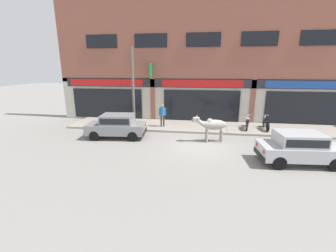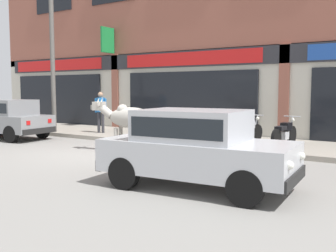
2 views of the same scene
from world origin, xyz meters
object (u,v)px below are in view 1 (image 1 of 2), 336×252
Objects in this scene: cow at (213,125)px; pedestrian at (162,113)px; motorcycle_1 at (266,124)px; utility_pole at (133,89)px; car_1 at (117,125)px; motorcycle_0 at (247,123)px; car_0 at (299,147)px.

pedestrian is (-3.39, 2.46, 0.12)m from cow.
utility_pole is at bearing -173.13° from motorcycle_1.
car_1 is (-5.83, -0.06, -0.19)m from cow.
pedestrian is at bearing 45.96° from car_1.
car_1 is at bearing -134.04° from pedestrian.
car_0 is at bearing -77.19° from motorcycle_0.
car_1 is 9.98m from motorcycle_1.
car_0 reaches higher than motorcycle_0.
utility_pole reaches higher than pedestrian.
car_0 is 2.07× the size of motorcycle_0.
utility_pole is (-8.97, 4.32, 2.03)m from car_0.
pedestrian is (2.43, 2.52, 0.31)m from car_1.
pedestrian is (-7.12, -0.35, 0.60)m from motorcycle_1.
cow is 0.57× the size of car_0.
motorcycle_1 is at bearing 90.00° from car_0.
utility_pole is at bearing 161.80° from cow.
car_0 is at bearing -14.88° from car_1.
car_1 is at bearing 165.12° from car_0.
utility_pole is at bearing -158.42° from pedestrian.
car_1 is 2.07× the size of motorcycle_0.
motorcycle_1 is at bearing -0.89° from motorcycle_0.
motorcycle_0 is at bearing 3.57° from pedestrian.
cow is at bearing 0.57° from car_1.
motorcycle_1 is (0.00, 5.40, -0.29)m from car_0.
cow is 1.33× the size of pedestrian.
car_1 is at bearing -108.00° from utility_pole.
car_0 is 9.88m from car_1.
motorcycle_0 is 0.99× the size of motorcycle_1.
pedestrian reaches higher than motorcycle_0.
car_1 is at bearing -163.31° from motorcycle_1.
utility_pole is (0.58, 1.78, 2.03)m from car_1.
motorcycle_0 is 5.93m from pedestrian.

